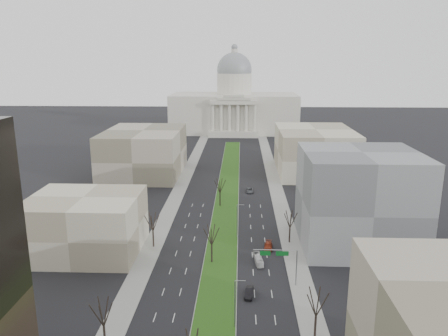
% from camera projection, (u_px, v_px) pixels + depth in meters
% --- Properties ---
extents(ground, '(600.00, 600.00, 0.00)m').
position_uv_depth(ground, '(226.00, 206.00, 140.03)').
color(ground, black).
rests_on(ground, ground).
extents(median, '(8.00, 222.03, 0.20)m').
position_uv_depth(median, '(226.00, 207.00, 139.02)').
color(median, '#999993').
rests_on(median, ground).
extents(sidewalk_left, '(5.00, 330.00, 0.15)m').
position_uv_depth(sidewalk_left, '(158.00, 236.00, 116.44)').
color(sidewalk_left, gray).
rests_on(sidewalk_left, ground).
extents(sidewalk_right, '(5.00, 330.00, 0.15)m').
position_uv_depth(sidewalk_right, '(289.00, 238.00, 115.12)').
color(sidewalk_right, gray).
rests_on(sidewalk_right, ground).
extents(capitol, '(80.00, 46.00, 55.00)m').
position_uv_depth(capitol, '(234.00, 106.00, 281.04)').
color(capitol, beige).
rests_on(capitol, ground).
extents(building_beige_left, '(26.00, 22.00, 14.00)m').
position_uv_depth(building_beige_left, '(85.00, 224.00, 105.65)').
color(building_beige_left, tan).
rests_on(building_beige_left, ground).
extents(building_grey_right, '(28.00, 26.00, 24.00)m').
position_uv_depth(building_grey_right, '(359.00, 199.00, 108.69)').
color(building_grey_right, slate).
rests_on(building_grey_right, ground).
extents(building_far_left, '(30.00, 40.00, 18.00)m').
position_uv_depth(building_far_left, '(144.00, 152.00, 177.93)').
color(building_far_left, gray).
rests_on(building_far_left, ground).
extents(building_far_right, '(30.00, 40.00, 18.00)m').
position_uv_depth(building_far_right, '(315.00, 151.00, 180.14)').
color(building_far_right, tan).
rests_on(building_far_right, ground).
extents(tree_left_mid, '(5.40, 5.40, 9.72)m').
position_uv_depth(tree_left_mid, '(103.00, 312.00, 69.19)').
color(tree_left_mid, black).
rests_on(tree_left_mid, ground).
extents(tree_left_far, '(5.28, 5.28, 9.50)m').
position_uv_depth(tree_left_far, '(153.00, 221.00, 108.00)').
color(tree_left_far, black).
rests_on(tree_left_far, ground).
extents(tree_right_mid, '(5.52, 5.52, 9.94)m').
position_uv_depth(tree_right_mid, '(317.00, 302.00, 71.74)').
color(tree_right_mid, black).
rests_on(tree_right_mid, ground).
extents(tree_right_far, '(5.04, 5.04, 9.07)m').
position_uv_depth(tree_right_far, '(290.00, 219.00, 110.66)').
color(tree_right_far, black).
rests_on(tree_right_far, ground).
extents(tree_median_b, '(5.40, 5.40, 9.72)m').
position_uv_depth(tree_median_b, '(212.00, 234.00, 99.63)').
color(tree_median_b, black).
rests_on(tree_median_b, ground).
extents(tree_median_c, '(5.40, 5.40, 9.72)m').
position_uv_depth(tree_median_c, '(220.00, 185.00, 138.40)').
color(tree_median_c, black).
rests_on(tree_median_c, ground).
extents(streetlamp_median_b, '(1.90, 0.20, 9.16)m').
position_uv_depth(streetlamp_median_b, '(235.00, 303.00, 75.72)').
color(streetlamp_median_b, gray).
rests_on(streetlamp_median_b, ground).
extents(streetlamp_median_c, '(1.90, 0.20, 9.16)m').
position_uv_depth(streetlamp_median_c, '(237.00, 220.00, 114.49)').
color(streetlamp_median_c, gray).
rests_on(streetlamp_median_c, ground).
extents(mast_arm_signs, '(9.12, 0.24, 8.09)m').
position_uv_depth(mast_arm_signs, '(284.00, 259.00, 89.60)').
color(mast_arm_signs, gray).
rests_on(mast_arm_signs, ground).
extents(car_black, '(2.11, 4.75, 1.52)m').
position_uv_depth(car_black, '(249.00, 292.00, 86.93)').
color(car_black, black).
rests_on(car_black, ground).
extents(car_red, '(2.43, 5.06, 1.42)m').
position_uv_depth(car_red, '(268.00, 246.00, 108.54)').
color(car_red, maroon).
rests_on(car_red, ground).
extents(car_grey_far, '(2.32, 4.98, 1.38)m').
position_uv_depth(car_grey_far, '(250.00, 190.00, 154.51)').
color(car_grey_far, '#51555A').
rests_on(car_grey_far, ground).
extents(box_van, '(2.26, 6.48, 1.77)m').
position_uv_depth(box_van, '(258.00, 259.00, 100.95)').
color(box_van, silver).
rests_on(box_van, ground).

